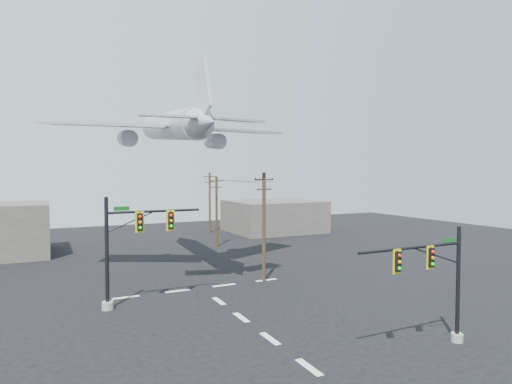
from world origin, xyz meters
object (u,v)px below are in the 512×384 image
signal_mast_near (439,282)px  utility_pole_b (217,210)px  utility_pole_a (264,224)px  signal_mast_far (128,248)px  utility_pole_c (210,201)px  airliner (172,126)px

signal_mast_near → utility_pole_b: 35.41m
utility_pole_a → utility_pole_b: size_ratio=1.05×
signal_mast_far → utility_pole_c: size_ratio=0.81×
signal_mast_far → utility_pole_c: bearing=61.5°
signal_mast_near → airliner: airliner is taller
utility_pole_c → airliner: bearing=-116.0°
utility_pole_b → signal_mast_far: bearing=-110.9°
utility_pole_a → utility_pole_c: size_ratio=0.99×
signal_mast_far → utility_pole_c: utility_pole_c is taller
signal_mast_far → utility_pole_a: utility_pole_a is taller
signal_mast_near → airliner: bearing=107.1°
signal_mast_near → utility_pole_a: 17.05m
signal_mast_far → utility_pole_a: size_ratio=0.82×
utility_pole_a → utility_pole_c: (6.47, 31.55, 0.06)m
utility_pole_b → utility_pole_c: (3.82, 13.06, 0.28)m
signal_mast_near → utility_pole_a: bearing=96.4°
utility_pole_a → signal_mast_far: bearing=-172.3°
utility_pole_a → utility_pole_c: utility_pole_c is taller
signal_mast_near → utility_pole_c: size_ratio=0.76×
airliner → signal_mast_near: bearing=-161.5°
signal_mast_far → airliner: airliner is taller
utility_pole_c → utility_pole_a: bearing=-99.8°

